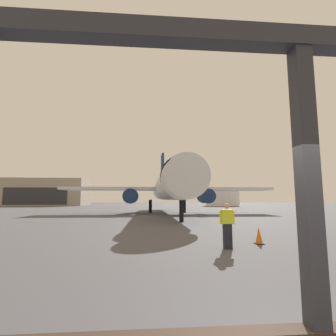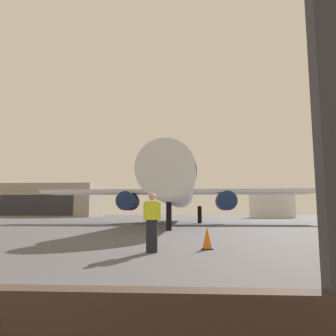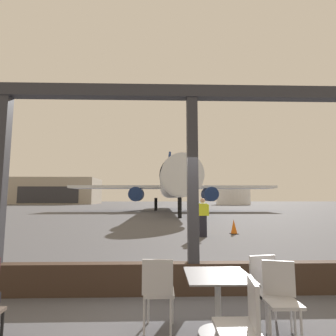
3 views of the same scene
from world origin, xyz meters
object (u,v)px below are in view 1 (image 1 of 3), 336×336
airplane (169,186)px  ground_crew_worker (227,225)px  distant_hangar (45,192)px  traffic_cone (259,236)px  fuel_storage_tank (222,197)px

airplane → ground_crew_worker: 24.22m
ground_crew_worker → airplane: bearing=90.6°
airplane → distant_hangar: (-34.21, 47.51, 0.41)m
airplane → ground_crew_worker: size_ratio=18.64×
airplane → ground_crew_worker: bearing=-89.4°
ground_crew_worker → distant_hangar: distant_hangar is taller
traffic_cone → distant_hangar: 79.41m
ground_crew_worker → traffic_cone: 2.00m
airplane → traffic_cone: 23.42m
traffic_cone → distant_hangar: size_ratio=0.03×
ground_crew_worker → traffic_cone: bearing=29.5°
ground_crew_worker → distant_hangar: (-34.44, 71.57, 3.09)m
airplane → ground_crew_worker: airplane is taller
traffic_cone → fuel_storage_tank: bearing=74.6°
traffic_cone → fuel_storage_tank: size_ratio=0.07×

